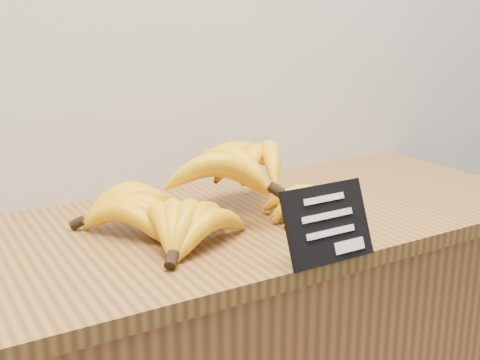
% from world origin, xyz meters
% --- Properties ---
extents(counter_top, '(1.36, 0.54, 0.03)m').
position_xyz_m(counter_top, '(-0.19, 2.75, 0.92)').
color(counter_top, brown).
rests_on(counter_top, counter).
extents(chalkboard_sign, '(0.16, 0.05, 0.12)m').
position_xyz_m(chalkboard_sign, '(-0.15, 2.50, 0.99)').
color(chalkboard_sign, black).
rests_on(chalkboard_sign, counter_top).
extents(banana_pile, '(0.51, 0.36, 0.13)m').
position_xyz_m(banana_pile, '(-0.22, 2.74, 0.99)').
color(banana_pile, '#EAB109').
rests_on(banana_pile, counter_top).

